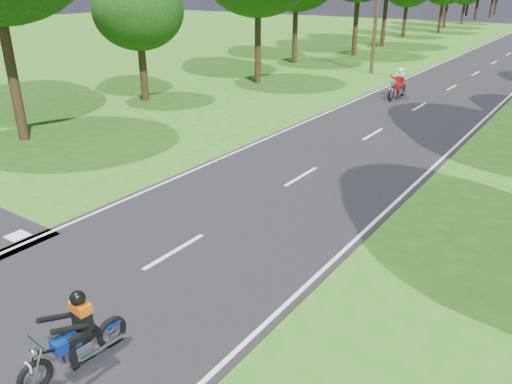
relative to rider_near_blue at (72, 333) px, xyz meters
The scene contains 4 objects.
ground 2.33m from the rider_near_blue, 127.87° to the left, with size 160.00×160.00×0.00m, color #286016.
telegraph_pole 30.83m from the rider_near_blue, 103.89° to the left, with size 1.20×0.26×8.00m.
rider_near_blue is the anchor object (origin of this frame).
rider_far_red 23.19m from the rider_near_blue, 97.54° to the left, with size 0.65×1.96×1.63m, color #B40D11, non-canonical shape.
Camera 1 is at (7.54, -5.39, 5.98)m, focal length 35.00 mm.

